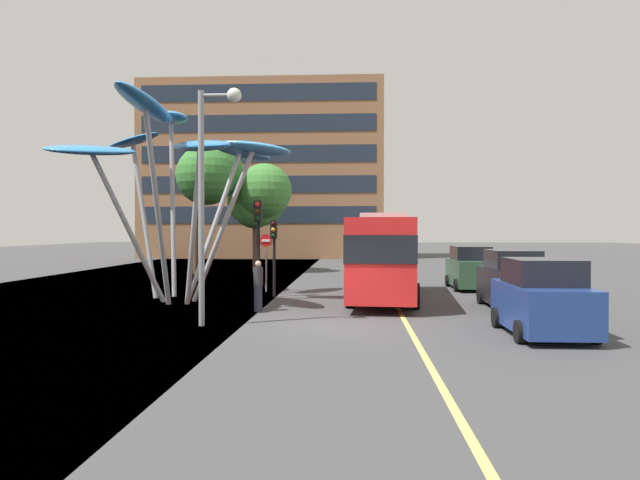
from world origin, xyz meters
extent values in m
cube|color=#424244|center=(0.00, 0.00, -0.05)|extent=(120.00, 240.00, 0.10)
cube|color=#E0D666|center=(2.21, 0.00, 0.00)|extent=(0.16, 144.00, 0.01)
cube|color=red|center=(1.86, 6.70, 1.84)|extent=(3.23, 10.03, 2.99)
cube|color=black|center=(1.86, 6.70, 2.26)|extent=(3.26, 10.13, 0.96)
cube|color=yellow|center=(2.25, 11.55, 3.04)|extent=(1.34, 0.21, 0.36)
cube|color=#B2B2B7|center=(1.86, 6.70, 3.46)|extent=(2.10, 3.59, 0.24)
cylinder|color=black|center=(3.32, 9.65, 0.48)|extent=(0.36, 0.98, 0.96)
cylinder|color=black|center=(0.89, 9.84, 0.48)|extent=(0.36, 0.98, 0.96)
cylinder|color=black|center=(2.86, 3.89, 0.48)|extent=(0.36, 0.98, 0.96)
cylinder|color=black|center=(0.43, 4.09, 0.48)|extent=(0.36, 0.98, 0.96)
cylinder|color=#9EA0A5|center=(-4.68, 5.72, 3.10)|extent=(2.64, 0.21, 6.28)
ellipsoid|color=#4299E0|center=(-3.45, 5.72, 6.20)|extent=(3.10, 1.27, 0.94)
cylinder|color=#9EA0A5|center=(-5.39, 7.26, 3.23)|extent=(2.03, 2.50, 6.54)
ellipsoid|color=#4299E0|center=(-4.51, 8.38, 6.46)|extent=(3.18, 3.57, 0.92)
cylinder|color=#9EA0A5|center=(-7.50, 8.03, 4.03)|extent=(0.85, 1.81, 8.10)
ellipsoid|color=#388EDB|center=(-7.80, 8.81, 8.06)|extent=(2.65, 3.76, 0.75)
cylinder|color=#9EA0A5|center=(-8.53, 7.26, 3.42)|extent=(1.69, 1.42, 6.90)
ellipsoid|color=#2D7FD1|center=(-9.24, 7.83, 6.85)|extent=(3.79, 3.40, 0.75)
cylinder|color=#9EA0A5|center=(-8.32, 4.89, 2.99)|extent=(2.71, 1.45, 6.06)
ellipsoid|color=#388EDB|center=(-9.55, 4.29, 5.98)|extent=(3.68, 2.81, 0.71)
cylinder|color=#9EA0A5|center=(-6.68, 3.58, 3.66)|extent=(0.29, 2.50, 7.38)
ellipsoid|color=#388EDB|center=(-6.72, 2.43, 7.32)|extent=(1.47, 4.31, 1.16)
cylinder|color=#9EA0A5|center=(-5.53, 4.34, 3.02)|extent=(1.10, 1.33, 6.09)
ellipsoid|color=#2D7FD1|center=(-5.12, 3.81, 6.04)|extent=(3.74, 4.27, 1.05)
cylinder|color=black|center=(-2.94, 3.71, 1.99)|extent=(0.12, 0.12, 3.99)
cube|color=black|center=(-2.94, 3.57, 3.59)|extent=(0.28, 0.24, 0.80)
sphere|color=red|center=(-2.94, 3.44, 3.85)|extent=(0.18, 0.18, 0.18)
sphere|color=#3A2707|center=(-2.94, 3.44, 3.59)|extent=(0.18, 0.18, 0.18)
sphere|color=black|center=(-2.94, 3.44, 3.33)|extent=(0.18, 0.18, 0.18)
cylinder|color=black|center=(-2.88, 7.61, 1.66)|extent=(0.12, 0.12, 3.32)
cube|color=black|center=(-2.88, 7.47, 2.92)|extent=(0.28, 0.24, 0.80)
sphere|color=#390706|center=(-2.88, 7.34, 3.18)|extent=(0.18, 0.18, 0.18)
sphere|color=orange|center=(-2.88, 7.34, 2.92)|extent=(0.18, 0.18, 0.18)
sphere|color=black|center=(-2.88, 7.34, 2.66)|extent=(0.18, 0.18, 0.18)
cube|color=navy|center=(5.78, -1.33, 0.79)|extent=(1.90, 3.99, 1.22)
cube|color=black|center=(5.78, -1.33, 1.76)|extent=(1.75, 2.19, 0.71)
cylinder|color=black|center=(6.73, -0.09, 0.30)|extent=(0.20, 0.60, 0.60)
cylinder|color=black|center=(4.83, -0.09, 0.30)|extent=(0.20, 0.60, 0.60)
cylinder|color=black|center=(6.73, -2.57, 0.30)|extent=(0.20, 0.60, 0.60)
cylinder|color=black|center=(4.83, -2.57, 0.30)|extent=(0.20, 0.60, 0.60)
cube|color=black|center=(6.43, 4.25, 0.82)|extent=(1.74, 4.25, 1.28)
cube|color=black|center=(6.43, 4.25, 1.81)|extent=(1.60, 2.34, 0.71)
cylinder|color=black|center=(7.31, 5.57, 0.30)|extent=(0.20, 0.60, 0.60)
cylinder|color=black|center=(5.56, 5.57, 0.30)|extent=(0.20, 0.60, 0.60)
cylinder|color=black|center=(7.31, 2.94, 0.30)|extent=(0.20, 0.60, 0.60)
cylinder|color=black|center=(5.56, 2.94, 0.30)|extent=(0.20, 0.60, 0.60)
cube|color=#2D5138|center=(6.30, 11.43, 0.81)|extent=(1.79, 4.15, 1.26)
cube|color=black|center=(6.30, 11.43, 1.78)|extent=(1.65, 2.28, 0.67)
cylinder|color=black|center=(7.20, 12.71, 0.30)|extent=(0.20, 0.60, 0.60)
cylinder|color=black|center=(5.41, 12.71, 0.30)|extent=(0.20, 0.60, 0.60)
cylinder|color=black|center=(7.20, 10.14, 0.30)|extent=(0.20, 0.60, 0.60)
cylinder|color=black|center=(5.41, 10.14, 0.30)|extent=(0.20, 0.60, 0.60)
cylinder|color=gray|center=(-4.02, -0.31, 3.55)|extent=(0.18, 0.18, 7.10)
cylinder|color=gray|center=(-3.52, -0.31, 6.95)|extent=(1.01, 0.12, 0.12)
sphere|color=silver|center=(-3.01, -0.31, 6.95)|extent=(0.44, 0.44, 0.44)
cylinder|color=brown|center=(-6.26, 23.02, 1.75)|extent=(0.46, 0.46, 3.50)
sphere|color=#428438|center=(-6.76, 23.55, 4.90)|extent=(3.21, 3.21, 3.21)
sphere|color=#428438|center=(-6.20, 24.12, 5.08)|extent=(3.83, 3.83, 3.83)
sphere|color=#428438|center=(-5.51, 22.12, 5.59)|extent=(3.73, 3.73, 3.73)
sphere|color=#428438|center=(-6.34, 22.93, 4.57)|extent=(3.12, 3.12, 3.12)
sphere|color=#428438|center=(-5.93, 23.88, 5.54)|extent=(3.18, 3.18, 3.18)
cylinder|color=brown|center=(-9.79, 20.25, 1.97)|extent=(0.32, 0.32, 3.94)
sphere|color=#387A33|center=(-9.09, 20.85, 6.28)|extent=(3.00, 3.00, 3.00)
sphere|color=#387A33|center=(-8.70, 21.11, 6.88)|extent=(3.77, 3.77, 3.77)
sphere|color=#387A33|center=(-9.09, 20.34, 6.50)|extent=(3.94, 3.94, 3.94)
cylinder|color=#2D3342|center=(-2.83, 2.96, 0.47)|extent=(0.29, 0.29, 0.93)
cylinder|color=#333338|center=(-2.83, 2.96, 1.26)|extent=(0.34, 0.34, 0.66)
sphere|color=beige|center=(-2.83, 2.96, 1.70)|extent=(0.22, 0.22, 0.22)
cylinder|color=gray|center=(-3.54, 9.63, 1.35)|extent=(0.08, 0.08, 2.71)
cylinder|color=red|center=(-3.54, 9.60, 2.41)|extent=(0.60, 0.03, 0.60)
cube|color=white|center=(-3.54, 9.57, 2.41)|extent=(0.40, 0.04, 0.11)
cube|color=#8E6042|center=(-8.98, 45.46, 9.12)|extent=(25.02, 10.00, 18.24)
cube|color=#1E2838|center=(-8.98, 40.44, 4.41)|extent=(23.52, 0.08, 1.70)
cube|color=#1E2838|center=(-8.98, 40.44, 7.45)|extent=(23.52, 0.08, 1.70)
cube|color=#1E2838|center=(-8.98, 40.44, 10.49)|extent=(23.52, 0.08, 1.70)
cube|color=#1E2838|center=(-8.98, 40.44, 13.52)|extent=(23.52, 0.08, 1.70)
cube|color=#1E2838|center=(-8.98, 40.44, 16.56)|extent=(23.52, 0.08, 1.70)
camera|label=1|loc=(0.58, -17.90, 2.91)|focal=33.15mm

